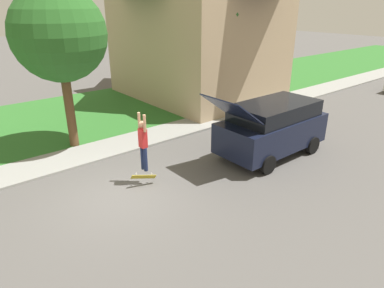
{
  "coord_description": "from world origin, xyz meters",
  "views": [
    {
      "loc": [
        8.52,
        -4.18,
        5.6
      ],
      "look_at": [
        0.27,
        2.58,
        1.14
      ],
      "focal_mm": 32.0,
      "sensor_mm": 36.0,
      "label": 1
    }
  ],
  "objects_px": {
    "suv_parked": "(272,127)",
    "skateboard": "(144,177)",
    "skateboarder": "(143,142)",
    "lawn_tree_far": "(208,14)",
    "lawn_tree_near": "(59,35)"
  },
  "relations": [
    {
      "from": "suv_parked",
      "to": "skateboard",
      "type": "height_order",
      "value": "suv_parked"
    },
    {
      "from": "lawn_tree_near",
      "to": "skateboard",
      "type": "height_order",
      "value": "lawn_tree_near"
    },
    {
      "from": "lawn_tree_near",
      "to": "suv_parked",
      "type": "relative_size",
      "value": 1.2
    },
    {
      "from": "suv_parked",
      "to": "skateboard",
      "type": "relative_size",
      "value": 6.52
    },
    {
      "from": "suv_parked",
      "to": "skateboard",
      "type": "bearing_deg",
      "value": -101.07
    },
    {
      "from": "lawn_tree_near",
      "to": "skateboarder",
      "type": "xyz_separation_m",
      "value": [
        4.47,
        0.63,
        -2.98
      ]
    },
    {
      "from": "lawn_tree_near",
      "to": "lawn_tree_far",
      "type": "height_order",
      "value": "lawn_tree_far"
    },
    {
      "from": "lawn_tree_near",
      "to": "skateboarder",
      "type": "height_order",
      "value": "lawn_tree_near"
    },
    {
      "from": "lawn_tree_far",
      "to": "suv_parked",
      "type": "xyz_separation_m",
      "value": [
        6.33,
        -2.28,
        -3.86
      ]
    },
    {
      "from": "lawn_tree_far",
      "to": "skateboarder",
      "type": "height_order",
      "value": "lawn_tree_far"
    },
    {
      "from": "lawn_tree_far",
      "to": "skateboard",
      "type": "distance_m",
      "value": 10.29
    },
    {
      "from": "lawn_tree_near",
      "to": "suv_parked",
      "type": "distance_m",
      "value": 8.65
    },
    {
      "from": "skateboarder",
      "to": "lawn_tree_far",
      "type": "bearing_deg",
      "value": 125.25
    },
    {
      "from": "suv_parked",
      "to": "skateboard",
      "type": "xyz_separation_m",
      "value": [
        -1.02,
        -5.19,
        -0.82
      ]
    },
    {
      "from": "skateboarder",
      "to": "skateboard",
      "type": "bearing_deg",
      "value": -46.61
    }
  ]
}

